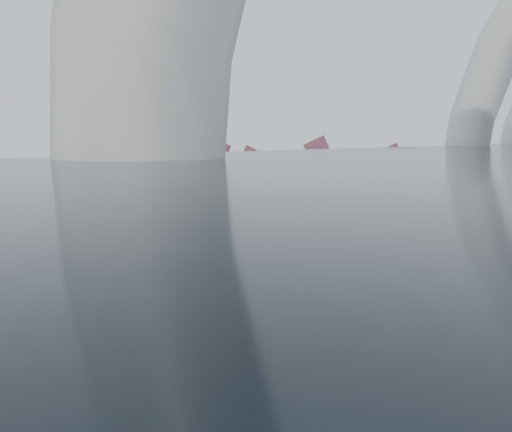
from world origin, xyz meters
The scene contains 19 objects.
ground centered at (0.00, 0.00, 0.00)m, with size 420.00×420.00×0.00m, color black.
lane_marking_near centered at (0.00, -2.00, 0.01)m, with size 120.00×0.25×0.01m, color silver.
lane_marking_mid centered at (0.00, 12.00, 0.01)m, with size 120.00×0.25×0.01m, color silver.
lane_marking_far centered at (0.00, 40.00, 0.01)m, with size 120.00×0.25×0.01m, color silver.
bus_bay_line_north centered at (-24.00, 0.00, 0.01)m, with size 28.00×0.25×0.01m, color silver.
airliner_main centered at (3.20, 30.33, 5.27)m, with size 62.20×54.14×21.06m.
airliner_gate_b centered at (12.17, 77.39, 5.49)m, with size 62.59×55.43×21.94m.
airliner_gate_c centered at (13.06, 124.48, 4.98)m, with size 55.91×51.32×19.91m.
jet_remote_west centered at (-77.05, 59.89, 4.84)m, with size 43.08×34.84×18.76m.
jet_remote_mid centered at (-79.55, 96.97, 5.51)m, with size 49.03×39.53×21.33m.
jet_remote_far centered at (-86.96, 123.06, 4.88)m, with size 40.22×32.96×18.90m.
bus_row_near_a centered at (-32.02, -5.45, 1.82)m, with size 4.09×13.62×3.30m.
bus_row_near_b centered at (-28.03, -7.17, 1.78)m, with size 4.72×13.45×3.24m.
bus_row_near_c centered at (-23.57, -6.43, 1.80)m, with size 3.90×13.49×3.28m.
bus_row_near_d centered at (-19.55, -5.15, 1.72)m, with size 3.76×12.85×3.12m.
floodlight_mast centered at (-3.44, 13.29, 17.11)m, with size 2.08×2.08×27.20m.
gse_cart_belly_a centered at (18.29, 18.18, 0.60)m, with size 2.22×1.31×1.21m, color gold.
gse_cart_belly_b centered at (26.45, 34.57, 0.62)m, with size 2.26×1.34×1.23m, color slate.
gse_cart_belly_c centered at (9.48, 20.74, 0.63)m, with size 2.31×1.37×1.26m, color gold.
Camera 1 is at (46.03, -51.77, 20.17)m, focal length 35.00 mm.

